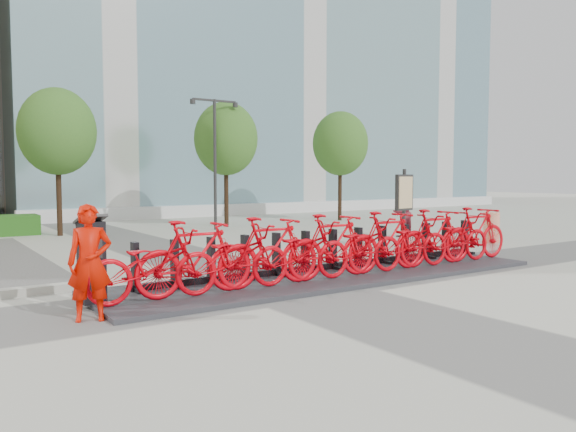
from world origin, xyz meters
TOP-DOWN VIEW (x-y plane):
  - ground at (0.00, 0.00)m, footprint 120.00×120.00m
  - glass_building at (14.00, 26.00)m, footprint 32.00×16.00m
  - tree_1 at (-1.50, 12.00)m, footprint 2.60×2.60m
  - tree_2 at (5.00, 12.00)m, footprint 2.60×2.60m
  - tree_3 at (11.00, 12.00)m, footprint 2.60×2.60m
  - streetlamp at (4.00, 11.00)m, footprint 2.00×0.20m
  - dock_pad at (1.30, 0.30)m, footprint 9.60×2.40m
  - dock_rail_posts at (1.72, 0.77)m, footprint 8.74×0.50m
  - bike_0 at (-2.60, -0.05)m, footprint 2.16×0.75m
  - bike_1 at (-1.88, -0.05)m, footprint 2.10×0.59m
  - bike_2 at (-1.16, -0.05)m, footprint 2.16×0.75m
  - bike_3 at (-0.44, -0.05)m, footprint 2.10×0.59m
  - bike_4 at (0.28, -0.05)m, footprint 2.16×0.75m
  - bike_5 at (1.00, -0.05)m, footprint 2.10×0.59m
  - bike_6 at (1.72, -0.05)m, footprint 2.16×0.75m
  - bike_7 at (2.44, -0.05)m, footprint 2.10×0.59m
  - bike_8 at (3.16, -0.05)m, footprint 2.16×0.75m
  - bike_9 at (3.88, -0.05)m, footprint 2.10×0.59m
  - bike_10 at (4.60, -0.05)m, footprint 2.16×0.75m
  - bike_11 at (5.32, -0.05)m, footprint 2.10×0.59m
  - kiosk at (-3.45, 0.36)m, footprint 0.47×0.41m
  - worker_red at (-3.68, -0.42)m, footprint 0.70×0.56m
  - pedestrian at (8.13, 5.14)m, footprint 0.86×0.70m
  - construction_barrel at (9.18, 2.34)m, footprint 0.65×0.65m
  - map_sign at (6.00, 2.96)m, footprint 0.75×0.24m

SIDE VIEW (x-z plane):
  - ground at x=0.00m, z-range 0.00..0.00m
  - dock_pad at x=1.30m, z-range 0.00..0.08m
  - construction_barrel at x=9.18m, z-range 0.00..0.95m
  - dock_rail_posts at x=1.72m, z-range 0.08..0.93m
  - bike_0 at x=-2.60m, z-range 0.08..1.22m
  - bike_2 at x=-1.16m, z-range 0.08..1.22m
  - bike_4 at x=0.28m, z-range 0.08..1.22m
  - bike_6 at x=1.72m, z-range 0.08..1.22m
  - bike_8 at x=3.16m, z-range 0.08..1.22m
  - bike_10 at x=4.60m, z-range 0.08..1.22m
  - bike_1 at x=-1.88m, z-range 0.08..1.34m
  - bike_3 at x=-0.44m, z-range 0.08..1.34m
  - bike_5 at x=1.00m, z-range 0.08..1.34m
  - bike_7 at x=2.44m, z-range 0.08..1.34m
  - bike_9 at x=3.88m, z-range 0.08..1.34m
  - bike_11 at x=5.32m, z-range 0.08..1.34m
  - kiosk at x=-3.45m, z-range 0.05..1.45m
  - worker_red at x=-3.68m, z-range 0.00..1.66m
  - pedestrian at x=8.13m, z-range 0.00..1.66m
  - map_sign at x=6.00m, z-range 0.37..2.63m
  - streetlamp at x=4.00m, z-range 0.63..5.63m
  - tree_1 at x=-1.50m, z-range 1.04..6.14m
  - tree_2 at x=5.00m, z-range 1.04..6.14m
  - tree_3 at x=11.00m, z-range 1.04..6.14m
  - glass_building at x=14.00m, z-range 0.00..24.00m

